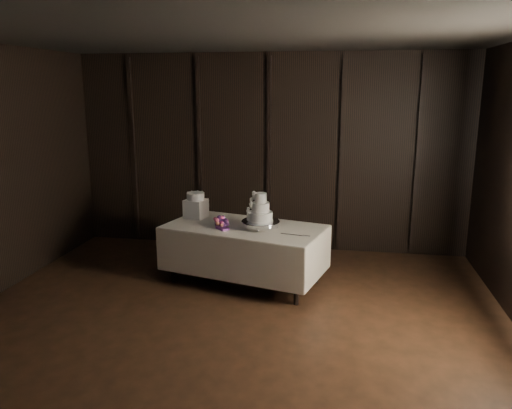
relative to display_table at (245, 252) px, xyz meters
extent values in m
cube|color=black|center=(0.08, -1.94, -0.44)|extent=(6.04, 7.04, 0.04)
cube|color=black|center=(0.08, -1.94, 2.60)|extent=(6.04, 7.04, 0.04)
cube|color=black|center=(0.08, 1.58, 1.08)|extent=(6.04, 0.04, 3.04)
cube|color=beige|center=(0.00, 0.00, 0.34)|extent=(2.18, 1.50, 0.01)
cube|color=white|center=(0.00, 0.00, -0.06)|extent=(2.00, 1.34, 0.71)
cylinder|color=silver|center=(0.22, -0.04, 0.39)|extent=(0.52, 0.52, 0.09)
cylinder|color=white|center=(0.22, -0.04, 0.49)|extent=(0.30, 0.30, 0.12)
cylinder|color=white|center=(0.22, -0.04, 0.61)|extent=(0.22, 0.22, 0.12)
cylinder|color=white|center=(0.22, -0.04, 0.73)|extent=(0.15, 0.15, 0.12)
cube|color=white|center=(-0.73, 0.32, 0.47)|extent=(0.32, 0.32, 0.25)
cylinder|color=white|center=(-0.73, 0.32, 0.64)|extent=(0.29, 0.29, 0.09)
cube|color=silver|center=(0.63, -0.29, 0.35)|extent=(0.37, 0.11, 0.01)
camera|label=1|loc=(1.19, -6.00, 2.06)|focal=35.00mm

